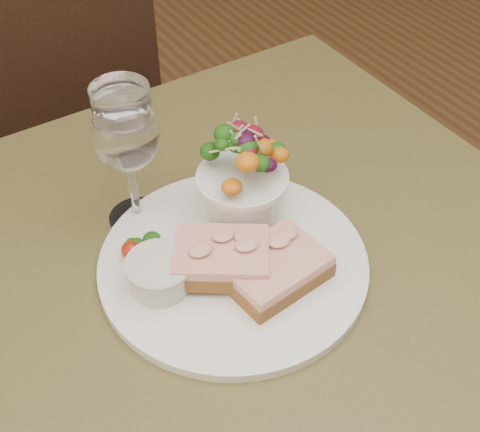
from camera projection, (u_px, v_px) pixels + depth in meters
cafe_table at (242, 331)px, 0.83m from camera, size 0.80×0.80×0.75m
chair_far at (53, 216)px, 1.48m from camera, size 0.44×0.44×0.90m
dinner_plate at (233, 263)px, 0.76m from camera, size 0.31×0.31×0.01m
sandwich_front at (274, 268)px, 0.73m from camera, size 0.12×0.09×0.03m
sandwich_back at (221, 257)px, 0.73m from camera, size 0.13×0.12×0.03m
ramekin at (160, 273)px, 0.72m from camera, size 0.07×0.07×0.04m
salad_bowl at (242, 176)px, 0.77m from camera, size 0.10×0.10×0.13m
garnish at (136, 245)px, 0.76m from camera, size 0.05×0.04×0.02m
wine_glass at (126, 138)px, 0.74m from camera, size 0.08×0.08×0.18m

